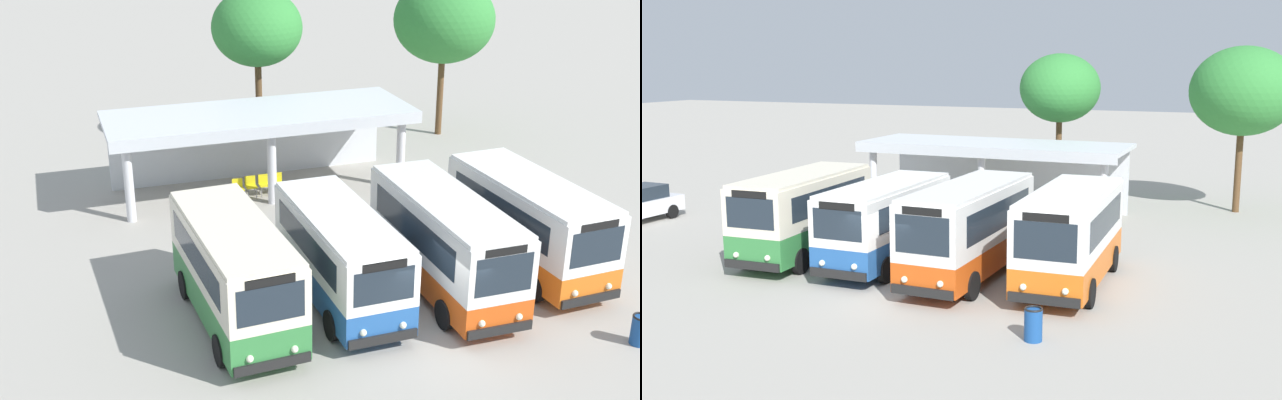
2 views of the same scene
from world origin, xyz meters
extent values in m
plane|color=#A39E93|center=(0.00, 0.00, 0.00)|extent=(180.00, 180.00, 0.00)
cylinder|color=black|center=(-3.81, 0.77, 0.45)|extent=(0.27, 0.91, 0.90)
cylinder|color=black|center=(-5.93, 0.66, 0.45)|extent=(0.27, 0.91, 0.90)
cylinder|color=black|center=(-4.01, 4.85, 0.45)|extent=(0.27, 0.91, 0.90)
cylinder|color=black|center=(-6.13, 4.74, 0.45)|extent=(0.27, 0.91, 0.90)
cube|color=#337F3D|center=(-4.97, 2.76, 0.91)|extent=(2.56, 6.69, 1.06)
cube|color=beige|center=(-4.97, 2.76, 2.23)|extent=(2.56, 6.69, 1.59)
cube|color=beige|center=(-4.97, 2.76, 3.09)|extent=(2.48, 6.49, 0.12)
cube|color=black|center=(-4.80, -0.56, 0.52)|extent=(2.11, 0.21, 0.28)
cube|color=#1E2833|center=(-4.80, -0.52, 2.28)|extent=(1.82, 0.14, 1.03)
cube|color=black|center=(-4.80, -0.52, 2.91)|extent=(1.33, 0.12, 0.24)
cube|color=#1E2833|center=(-3.88, 2.91, 2.28)|extent=(0.31, 5.27, 0.87)
cube|color=#1E2833|center=(-6.08, 2.80, 2.28)|extent=(0.31, 5.27, 0.87)
sphere|color=#EAEACC|center=(-4.19, -0.52, 0.83)|extent=(0.20, 0.20, 0.20)
sphere|color=#EAEACC|center=(-5.41, -0.58, 0.83)|extent=(0.20, 0.20, 0.20)
cylinder|color=black|center=(-0.59, 0.93, 0.45)|extent=(0.23, 0.90, 0.90)
cylinder|color=black|center=(-2.64, 0.91, 0.45)|extent=(0.23, 0.90, 0.90)
cylinder|color=black|center=(-0.62, 5.00, 0.45)|extent=(0.23, 0.90, 0.90)
cylinder|color=black|center=(-2.67, 4.99, 0.45)|extent=(0.23, 0.90, 0.90)
cube|color=#23569E|center=(-1.63, 2.96, 0.85)|extent=(2.21, 6.58, 0.94)
cube|color=white|center=(-1.63, 2.96, 2.08)|extent=(2.21, 6.58, 1.52)
cube|color=white|center=(-1.63, 2.96, 2.90)|extent=(2.14, 6.39, 0.12)
cube|color=black|center=(-1.60, -0.35, 0.52)|extent=(2.04, 0.12, 0.28)
cube|color=#1E2833|center=(-1.60, -0.31, 2.13)|extent=(1.76, 0.06, 0.99)
cube|color=black|center=(-1.60, -0.31, 2.72)|extent=(1.29, 0.06, 0.24)
cube|color=#1E2833|center=(-0.57, 3.07, 2.13)|extent=(0.08, 5.25, 0.84)
cube|color=#1E2833|center=(-2.70, 3.05, 2.13)|extent=(0.08, 5.25, 0.84)
sphere|color=#EAEACC|center=(-1.01, -0.34, 0.83)|extent=(0.20, 0.20, 0.20)
sphere|color=#EAEACC|center=(-2.19, -0.35, 0.83)|extent=(0.20, 0.20, 0.20)
cylinder|color=black|center=(2.70, 0.38, 0.45)|extent=(0.23, 0.90, 0.90)
cylinder|color=black|center=(0.67, 0.40, 0.45)|extent=(0.23, 0.90, 0.90)
cylinder|color=black|center=(2.75, 4.79, 0.45)|extent=(0.23, 0.90, 0.90)
cylinder|color=black|center=(0.72, 4.81, 0.45)|extent=(0.23, 0.90, 0.90)
cube|color=#D14C14|center=(1.71, 2.60, 0.84)|extent=(2.22, 7.14, 0.91)
cube|color=silver|center=(1.71, 2.60, 2.17)|extent=(2.22, 7.14, 1.75)
cube|color=silver|center=(1.71, 2.60, 3.11)|extent=(2.15, 6.93, 0.12)
cube|color=black|center=(1.67, -0.99, 0.52)|extent=(2.03, 0.12, 0.28)
cube|color=#1E2833|center=(1.67, -0.95, 2.22)|extent=(1.75, 0.07, 1.14)
cube|color=black|center=(1.67, -0.95, 2.93)|extent=(1.28, 0.07, 0.24)
cube|color=#1E2833|center=(2.76, 2.68, 2.22)|extent=(0.11, 5.69, 0.97)
cube|color=#1E2833|center=(0.65, 2.71, 2.22)|extent=(0.11, 5.69, 0.97)
sphere|color=#EAEACC|center=(2.25, -0.99, 0.83)|extent=(0.20, 0.20, 0.20)
sphere|color=#EAEACC|center=(1.08, -0.97, 0.83)|extent=(0.20, 0.20, 0.20)
cylinder|color=black|center=(6.19, 1.04, 0.45)|extent=(0.25, 0.91, 0.90)
cylinder|color=black|center=(4.06, 0.96, 0.45)|extent=(0.25, 0.91, 0.90)
cylinder|color=black|center=(6.03, 5.24, 0.45)|extent=(0.25, 0.91, 0.90)
cylinder|color=black|center=(3.90, 5.16, 0.45)|extent=(0.25, 0.91, 0.90)
cube|color=orange|center=(5.05, 3.10, 0.85)|extent=(2.49, 6.86, 0.94)
cube|color=white|center=(5.05, 3.10, 2.17)|extent=(2.49, 6.86, 1.70)
cube|color=white|center=(5.05, 3.10, 3.08)|extent=(2.41, 6.65, 0.12)
cube|color=black|center=(5.18, -0.32, 0.52)|extent=(2.12, 0.18, 0.28)
cube|color=#1E2833|center=(5.17, -0.28, 2.22)|extent=(1.83, 0.12, 1.11)
cube|color=black|center=(5.17, -0.28, 2.90)|extent=(1.34, 0.10, 0.24)
cube|color=#1E2833|center=(6.15, 3.24, 2.22)|extent=(0.24, 5.42, 0.94)
cube|color=#1E2833|center=(3.94, 3.15, 2.22)|extent=(0.24, 5.42, 0.94)
sphere|color=#EAEACC|center=(5.79, -0.29, 0.83)|extent=(0.20, 0.20, 0.20)
sphere|color=#EAEACC|center=(4.56, -0.33, 0.83)|extent=(0.20, 0.20, 0.20)
cylinder|color=black|center=(-14.68, 6.24, 0.32)|extent=(0.19, 0.64, 0.64)
cylinder|color=black|center=(-16.34, 6.27, 0.32)|extent=(0.19, 0.64, 0.64)
cylinder|color=silver|center=(-6.95, 11.50, 1.60)|extent=(0.36, 0.36, 3.20)
cylinder|color=silver|center=(-1.33, 11.50, 1.60)|extent=(0.36, 0.36, 3.20)
cylinder|color=silver|center=(4.28, 11.50, 1.60)|extent=(0.36, 0.36, 3.20)
cube|color=silver|center=(-1.33, 15.10, 1.60)|extent=(12.03, 0.20, 3.20)
cube|color=silver|center=(-1.33, 13.20, 3.30)|extent=(12.53, 4.50, 0.20)
cube|color=silver|center=(-1.33, 11.00, 3.06)|extent=(12.53, 0.10, 0.28)
cylinder|color=slate|center=(-2.37, 12.12, 0.22)|extent=(0.03, 0.03, 0.44)
cylinder|color=slate|center=(-2.73, 12.12, 0.22)|extent=(0.03, 0.03, 0.44)
cylinder|color=slate|center=(-2.37, 12.47, 0.22)|extent=(0.03, 0.03, 0.44)
cylinder|color=slate|center=(-2.72, 12.48, 0.22)|extent=(0.03, 0.03, 0.44)
cube|color=yellow|center=(-2.55, 12.30, 0.46)|extent=(0.45, 0.45, 0.04)
cube|color=yellow|center=(-2.54, 12.50, 0.66)|extent=(0.44, 0.05, 0.40)
cylinder|color=slate|center=(-1.80, 12.24, 0.22)|extent=(0.03, 0.03, 0.44)
cylinder|color=slate|center=(-2.15, 12.25, 0.22)|extent=(0.03, 0.03, 0.44)
cylinder|color=slate|center=(-1.79, 12.59, 0.22)|extent=(0.03, 0.03, 0.44)
cylinder|color=slate|center=(-2.14, 12.60, 0.22)|extent=(0.03, 0.03, 0.44)
cube|color=yellow|center=(-1.97, 12.42, 0.46)|extent=(0.45, 0.45, 0.04)
cube|color=yellow|center=(-1.97, 12.62, 0.66)|extent=(0.44, 0.05, 0.40)
cylinder|color=slate|center=(-1.23, 12.25, 0.22)|extent=(0.03, 0.03, 0.44)
cylinder|color=slate|center=(-1.58, 12.26, 0.22)|extent=(0.03, 0.03, 0.44)
cylinder|color=slate|center=(-1.22, 12.60, 0.22)|extent=(0.03, 0.03, 0.44)
cylinder|color=slate|center=(-1.57, 12.61, 0.22)|extent=(0.03, 0.03, 0.44)
cube|color=yellow|center=(-1.40, 12.43, 0.46)|extent=(0.45, 0.45, 0.04)
cube|color=yellow|center=(-1.39, 12.63, 0.66)|extent=(0.44, 0.05, 0.40)
cylinder|color=slate|center=(-0.65, 12.26, 0.22)|extent=(0.03, 0.03, 0.44)
cylinder|color=slate|center=(-1.00, 12.27, 0.22)|extent=(0.03, 0.03, 0.44)
cylinder|color=slate|center=(-0.64, 12.61, 0.22)|extent=(0.03, 0.03, 0.44)
cylinder|color=slate|center=(-1.00, 12.62, 0.22)|extent=(0.03, 0.03, 0.44)
cube|color=yellow|center=(-0.82, 12.44, 0.46)|extent=(0.45, 0.45, 0.04)
cube|color=yellow|center=(-0.82, 12.64, 0.66)|extent=(0.44, 0.05, 0.40)
cylinder|color=brown|center=(0.19, 18.99, 2.09)|extent=(0.32, 0.32, 4.18)
ellipsoid|color=#338438|center=(0.19, 18.99, 5.78)|extent=(4.27, 4.27, 3.63)
cylinder|color=brown|center=(9.37, 17.93, 1.97)|extent=(0.32, 0.32, 3.94)
ellipsoid|color=#338438|center=(9.37, 17.93, 5.80)|extent=(4.96, 4.96, 4.21)
cylinder|color=#19478C|center=(5.45, -2.17, 0.42)|extent=(0.48, 0.48, 0.85)
torus|color=black|center=(5.45, -2.17, 0.87)|extent=(0.49, 0.49, 0.06)
camera|label=1|loc=(-9.56, -17.93, 12.26)|focal=45.57mm
camera|label=2|loc=(10.96, -20.13, 7.22)|focal=42.28mm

